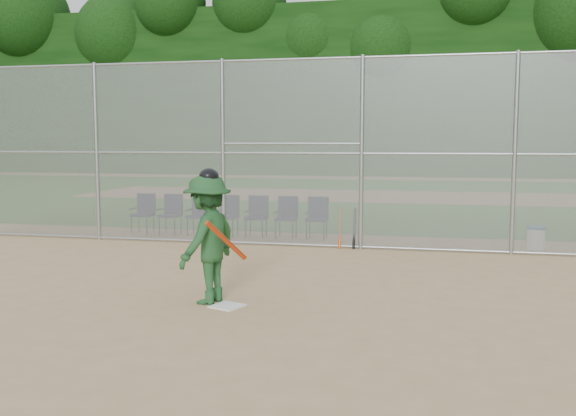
% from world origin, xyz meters
% --- Properties ---
extents(ground, '(100.00, 100.00, 0.00)m').
position_xyz_m(ground, '(0.00, 0.00, 0.00)').
color(ground, tan).
rests_on(ground, ground).
extents(grass_strip, '(100.00, 100.00, 0.00)m').
position_xyz_m(grass_strip, '(0.00, 18.00, 0.01)').
color(grass_strip, '#27611D').
rests_on(grass_strip, ground).
extents(dirt_patch_far, '(24.00, 24.00, 0.00)m').
position_xyz_m(dirt_patch_far, '(0.00, 18.00, 0.01)').
color(dirt_patch_far, tan).
rests_on(dirt_patch_far, ground).
extents(backstop_fence, '(16.09, 0.09, 4.00)m').
position_xyz_m(backstop_fence, '(0.00, 5.00, 2.07)').
color(backstop_fence, gray).
rests_on(backstop_fence, ground).
extents(treeline, '(81.00, 60.00, 11.00)m').
position_xyz_m(treeline, '(0.00, 20.00, 5.50)').
color(treeline, black).
rests_on(treeline, ground).
extents(home_plate, '(0.50, 0.50, 0.02)m').
position_xyz_m(home_plate, '(-0.28, -0.08, 0.01)').
color(home_plate, white).
rests_on(home_plate, ground).
extents(batter_at_plate, '(1.07, 1.36, 1.89)m').
position_xyz_m(batter_at_plate, '(-0.60, 0.09, 0.91)').
color(batter_at_plate, '#1F4E26').
rests_on(batter_at_plate, ground).
extents(water_cooler, '(0.38, 0.38, 0.48)m').
position_xyz_m(water_cooler, '(4.57, 5.78, 0.24)').
color(water_cooler, white).
rests_on(water_cooler, ground).
extents(spare_bats, '(0.36, 0.26, 0.84)m').
position_xyz_m(spare_bats, '(0.71, 5.06, 0.42)').
color(spare_bats, '#D84C14').
rests_on(spare_bats, ground).
extents(chair_0, '(0.54, 0.52, 0.96)m').
position_xyz_m(chair_0, '(-4.48, 6.19, 0.48)').
color(chair_0, '#10163B').
rests_on(chair_0, ground).
extents(chair_1, '(0.54, 0.52, 0.96)m').
position_xyz_m(chair_1, '(-3.76, 6.19, 0.48)').
color(chair_1, '#10163B').
rests_on(chair_1, ground).
extents(chair_2, '(0.54, 0.52, 0.96)m').
position_xyz_m(chair_2, '(-3.04, 6.19, 0.48)').
color(chair_2, '#10163B').
rests_on(chair_2, ground).
extents(chair_3, '(0.54, 0.52, 0.96)m').
position_xyz_m(chair_3, '(-2.31, 6.19, 0.48)').
color(chair_3, '#10163B').
rests_on(chair_3, ground).
extents(chair_4, '(0.54, 0.52, 0.96)m').
position_xyz_m(chair_4, '(-1.59, 6.19, 0.48)').
color(chair_4, '#10163B').
rests_on(chair_4, ground).
extents(chair_5, '(0.54, 0.52, 0.96)m').
position_xyz_m(chair_5, '(-0.87, 6.19, 0.48)').
color(chair_5, '#10163B').
rests_on(chair_5, ground).
extents(chair_6, '(0.54, 0.52, 0.96)m').
position_xyz_m(chair_6, '(-0.15, 6.19, 0.48)').
color(chair_6, '#10163B').
rests_on(chair_6, ground).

